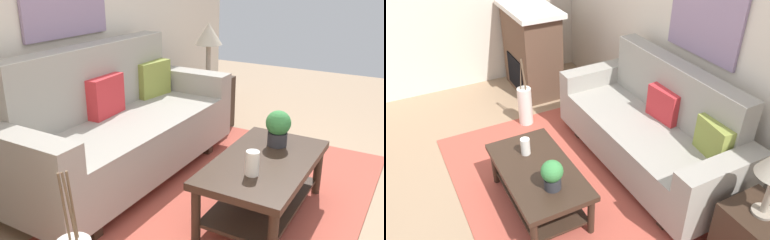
# 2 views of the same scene
# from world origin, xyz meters

# --- Properties ---
(ground_plane) EXTENTS (9.37, 9.37, 0.00)m
(ground_plane) POSITION_xyz_m (0.00, 0.00, 0.00)
(ground_plane) COLOR #9E7F60
(wall_back) EXTENTS (5.37, 0.10, 2.70)m
(wall_back) POSITION_xyz_m (0.00, 2.00, 1.35)
(wall_back) COLOR beige
(wall_back) RESTS_ON ground_plane
(area_rug) EXTENTS (2.94, 1.80, 0.01)m
(area_rug) POSITION_xyz_m (0.00, 0.50, 0.01)
(area_rug) COLOR #B24C3D
(area_rug) RESTS_ON ground_plane
(couch) EXTENTS (2.12, 0.84, 1.08)m
(couch) POSITION_xyz_m (-0.03, 1.46, 0.43)
(couch) COLOR gray
(couch) RESTS_ON ground_plane
(throw_pillow_crimson) EXTENTS (0.37, 0.15, 0.32)m
(throw_pillow_crimson) POSITION_xyz_m (-0.03, 1.59, 0.68)
(throw_pillow_crimson) COLOR red
(throw_pillow_crimson) RESTS_ON couch
(throw_pillow_olive) EXTENTS (0.37, 0.17, 0.32)m
(throw_pillow_olive) POSITION_xyz_m (0.63, 1.59, 0.68)
(throw_pillow_olive) COLOR olive
(throw_pillow_olive) RESTS_ON couch
(coffee_table) EXTENTS (1.10, 0.60, 0.43)m
(coffee_table) POSITION_xyz_m (0.00, 0.24, 0.31)
(coffee_table) COLOR #332319
(coffee_table) RESTS_ON ground_plane
(tabletop_vase) EXTENTS (0.08, 0.08, 0.16)m
(tabletop_vase) POSITION_xyz_m (-0.24, 0.23, 0.51)
(tabletop_vase) COLOR white
(tabletop_vase) RESTS_ON coffee_table
(potted_plant_tabletop) EXTENTS (0.18, 0.18, 0.26)m
(potted_plant_tabletop) POSITION_xyz_m (0.28, 0.25, 0.57)
(potted_plant_tabletop) COLOR #2D2D33
(potted_plant_tabletop) RESTS_ON coffee_table
(side_table) EXTENTS (0.44, 0.44, 0.56)m
(side_table) POSITION_xyz_m (1.33, 1.39, 0.28)
(side_table) COLOR #332319
(side_table) RESTS_ON ground_plane
(fireplace) EXTENTS (1.02, 0.58, 1.16)m
(fireplace) POSITION_xyz_m (-2.13, 1.07, 0.59)
(fireplace) COLOR brown
(fireplace) RESTS_ON ground_plane
(floor_vase) EXTENTS (0.16, 0.16, 0.47)m
(floor_vase) POSITION_xyz_m (-1.34, 0.64, 0.24)
(floor_vase) COLOR white
(floor_vase) RESTS_ON ground_plane
(floor_vase_branch_a) EXTENTS (0.05, 0.03, 0.36)m
(floor_vase_branch_a) POSITION_xyz_m (-1.32, 0.64, 0.65)
(floor_vase_branch_a) COLOR brown
(floor_vase_branch_a) RESTS_ON floor_vase
(floor_vase_branch_b) EXTENTS (0.05, 0.03, 0.36)m
(floor_vase_branch_b) POSITION_xyz_m (-1.35, 0.66, 0.65)
(floor_vase_branch_b) COLOR brown
(floor_vase_branch_b) RESTS_ON floor_vase
(floor_vase_branch_c) EXTENTS (0.02, 0.05, 0.36)m
(floor_vase_branch_c) POSITION_xyz_m (-1.35, 0.62, 0.65)
(floor_vase_branch_c) COLOR brown
(floor_vase_branch_c) RESTS_ON floor_vase
(framed_painting) EXTENTS (0.86, 0.03, 0.86)m
(framed_painting) POSITION_xyz_m (-0.03, 1.93, 1.55)
(framed_painting) COLOR gray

